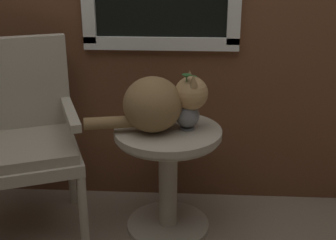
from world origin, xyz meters
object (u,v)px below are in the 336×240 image
(wicker_side_table, at_px, (168,163))
(cat, at_px, (158,103))
(wicker_chair, at_px, (21,132))
(pewter_vase_with_ivy, at_px, (187,112))

(wicker_side_table, xyz_separation_m, cat, (-0.05, -0.02, 0.33))
(wicker_side_table, distance_m, cat, 0.34)
(wicker_chair, relative_size, cat, 1.67)
(wicker_side_table, bearing_deg, wicker_chair, -179.28)
(cat, relative_size, pewter_vase_with_ivy, 2.06)
(wicker_side_table, relative_size, cat, 0.96)
(wicker_side_table, xyz_separation_m, wicker_chair, (-0.75, -0.01, 0.16))
(pewter_vase_with_ivy, bearing_deg, cat, -169.15)
(cat, bearing_deg, wicker_chair, 179.46)
(wicker_side_table, relative_size, pewter_vase_with_ivy, 1.97)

